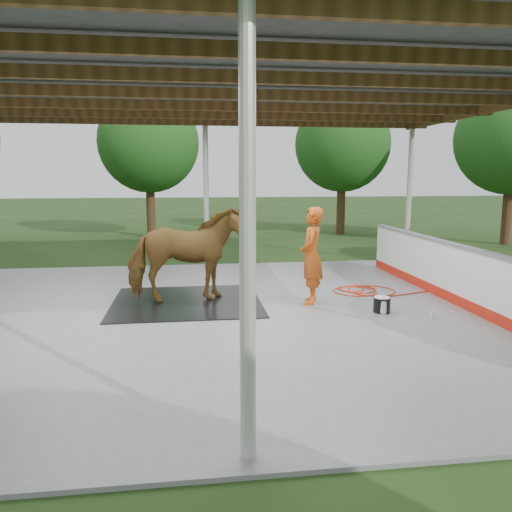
{
  "coord_description": "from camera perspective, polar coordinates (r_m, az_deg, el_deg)",
  "views": [
    {
      "loc": [
        -0.48,
        -8.74,
        2.49
      ],
      "look_at": [
        0.76,
        0.38,
        1.0
      ],
      "focal_mm": 35.0,
      "sensor_mm": 36.0,
      "label": 1
    }
  ],
  "objects": [
    {
      "name": "dasher_board",
      "position": [
        10.28,
        22.06,
        -2.13
      ],
      "size": [
        0.16,
        8.0,
        1.15
      ],
      "color": "red",
      "rests_on": "concrete_slab"
    },
    {
      "name": "horse",
      "position": [
        9.66,
        -8.03,
        0.17
      ],
      "size": [
        2.28,
        1.23,
        1.84
      ],
      "primitive_type": "imported",
      "rotation": [
        0.0,
        0.0,
        1.68
      ],
      "color": "brown",
      "rests_on": "rubber_mat"
    },
    {
      "name": "hose_coil",
      "position": [
        10.92,
        11.97,
        -3.86
      ],
      "size": [
        2.1,
        1.15,
        0.02
      ],
      "color": "#B6260D",
      "rests_on": "concrete_slab"
    },
    {
      "name": "handler",
      "position": [
        9.58,
        6.36,
        0.05
      ],
      "size": [
        0.62,
        0.78,
        1.85
      ],
      "primitive_type": "imported",
      "rotation": [
        0.0,
        0.0,
        -1.87
      ],
      "color": "#C74F15",
      "rests_on": "concrete_slab"
    },
    {
      "name": "ground",
      "position": [
        9.1,
        -4.44,
        -6.73
      ],
      "size": [
        100.0,
        100.0,
        0.0
      ],
      "primitive_type": "plane",
      "color": "#1E3814"
    },
    {
      "name": "rubber_mat",
      "position": [
        9.84,
        -7.91,
        -5.19
      ],
      "size": [
        2.84,
        2.66,
        0.02
      ],
      "primitive_type": "cube",
      "color": "black",
      "rests_on": "concrete_slab"
    },
    {
      "name": "concrete_slab",
      "position": [
        9.09,
        -4.44,
        -6.57
      ],
      "size": [
        12.0,
        10.0,
        0.05
      ],
      "primitive_type": "cube",
      "color": "slate",
      "rests_on": "ground"
    },
    {
      "name": "wash_bucket",
      "position": [
        9.3,
        14.18,
        -5.38
      ],
      "size": [
        0.3,
        0.3,
        0.28
      ],
      "color": "black",
      "rests_on": "concrete_slab"
    },
    {
      "name": "tree_belt",
      "position": [
        9.76,
        -3.21,
        16.82
      ],
      "size": [
        28.0,
        28.0,
        5.8
      ],
      "color": "#382314",
      "rests_on": "ground"
    },
    {
      "name": "soap_bottle_a",
      "position": [
        9.19,
        14.35,
        -5.46
      ],
      "size": [
        0.13,
        0.13,
        0.32
      ],
      "primitive_type": "imported",
      "rotation": [
        0.0,
        0.0,
        -0.07
      ],
      "color": "silver",
      "rests_on": "concrete_slab"
    },
    {
      "name": "soap_bottle_b",
      "position": [
        9.19,
        19.59,
        -6.22
      ],
      "size": [
        0.09,
        0.09,
        0.16
      ],
      "primitive_type": "imported",
      "rotation": [
        0.0,
        0.0,
        -0.18
      ],
      "color": "#338CD8",
      "rests_on": "concrete_slab"
    },
    {
      "name": "pavilion_structure",
      "position": [
        8.87,
        -4.77,
        18.73
      ],
      "size": [
        12.6,
        10.6,
        4.05
      ],
      "color": "beige",
      "rests_on": "ground"
    }
  ]
}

